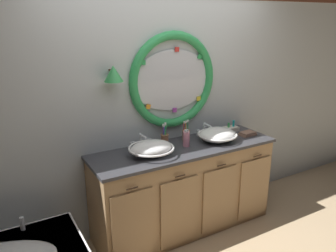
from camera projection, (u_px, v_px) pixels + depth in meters
ground_plane at (191, 243)px, 3.29m from camera, size 14.00×14.00×0.00m
back_wall_assembly at (162, 99)px, 3.38m from camera, size 6.40×0.26×2.60m
vanity_counter at (184, 188)px, 3.42m from camera, size 1.88×0.59×0.90m
sink_basin_left at (151, 148)px, 3.06m from camera, size 0.42×0.42×0.13m
sink_basin_right at (217, 135)px, 3.42m from camera, size 0.40×0.40×0.13m
faucet_set_left at (141, 142)px, 3.25m from camera, size 0.23×0.15×0.15m
faucet_set_right at (205, 130)px, 3.60m from camera, size 0.21×0.15×0.13m
toothbrush_holder_left at (165, 138)px, 3.36m from camera, size 0.08×0.08×0.22m
toothbrush_holder_right at (186, 134)px, 3.45m from camera, size 0.09×0.09×0.21m
soap_dispenser at (186, 139)px, 3.28m from camera, size 0.06×0.07×0.18m
folded_hand_towel at (248, 134)px, 3.60m from camera, size 0.17×0.12×0.04m
toiletry_basket at (231, 128)px, 3.74m from camera, size 0.15×0.11×0.12m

